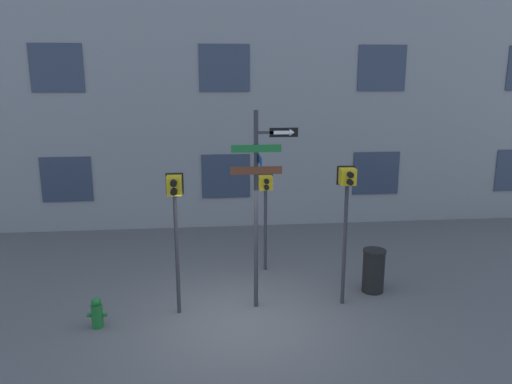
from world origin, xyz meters
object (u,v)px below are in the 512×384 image
street_sign_pole (259,194)px  fire_hydrant (97,313)px  pedestrian_signal_right (347,201)px  trash_bin (373,271)px  pedestrian_signal_left (175,208)px  pedestrian_signal_across (266,197)px

street_sign_pole → fire_hydrant: bearing=-169.8°
pedestrian_signal_right → fire_hydrant: (-4.95, -0.53, -1.96)m
trash_bin → pedestrian_signal_right: bearing=-148.2°
pedestrian_signal_left → trash_bin: (4.26, 0.60, -1.72)m
pedestrian_signal_left → fire_hydrant: size_ratio=4.66×
trash_bin → pedestrian_signal_across: bearing=146.4°
pedestrian_signal_left → pedestrian_signal_across: pedestrian_signal_left is taller
pedestrian_signal_right → fire_hydrant: 5.35m
street_sign_pole → pedestrian_signal_left: street_sign_pole is taller
pedestrian_signal_left → pedestrian_signal_right: size_ratio=0.98×
fire_hydrant → trash_bin: (5.79, 1.04, 0.19)m
fire_hydrant → trash_bin: trash_bin is taller
pedestrian_signal_left → fire_hydrant: pedestrian_signal_left is taller
pedestrian_signal_across → fire_hydrant: pedestrian_signal_across is taller
street_sign_pole → pedestrian_signal_right: (1.77, -0.04, -0.17)m
pedestrian_signal_right → pedestrian_signal_across: 2.48m
street_sign_pole → pedestrian_signal_right: 1.78m
street_sign_pole → pedestrian_signal_across: size_ratio=1.69×
pedestrian_signal_right → pedestrian_signal_across: pedestrian_signal_right is taller
pedestrian_signal_left → pedestrian_signal_across: bearing=46.0°
pedestrian_signal_right → pedestrian_signal_across: bearing=125.0°
pedestrian_signal_left → trash_bin: size_ratio=2.95×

